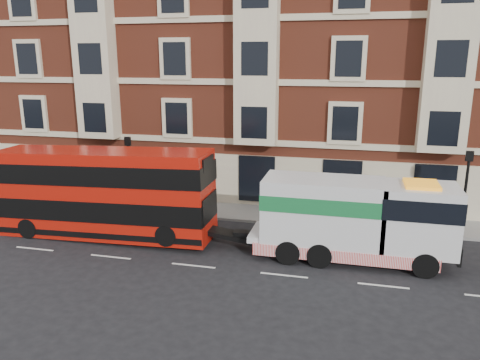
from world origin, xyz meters
name	(u,v)px	position (x,y,z in m)	size (l,w,h in m)	color
ground	(194,266)	(0.00, 0.00, 0.00)	(120.00, 120.00, 0.00)	black
sidewalk	(235,212)	(0.00, 7.50, 0.07)	(90.00, 3.00, 0.15)	slate
victorian_terrace	(269,40)	(0.50, 15.00, 10.07)	(45.00, 12.00, 20.40)	brown
lamp_post_west	(129,168)	(-6.00, 6.20, 2.68)	(0.35, 0.15, 4.35)	black
lamp_post_east	(466,188)	(12.00, 6.20, 2.68)	(0.35, 0.15, 4.35)	black
double_decker_bus	(104,192)	(-5.46, 2.30, 2.36)	(11.03, 2.53, 4.46)	#B01409
tow_truck	(351,218)	(6.60, 2.30, 1.95)	(8.83, 2.61, 3.68)	silver
pedestrian	(18,189)	(-13.65, 6.15, 0.93)	(0.57, 0.37, 1.55)	#1C1830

